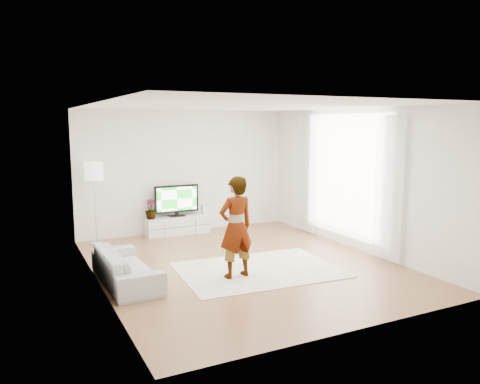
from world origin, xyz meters
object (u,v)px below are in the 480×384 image
rug (259,270)px  player (236,227)px  media_console (178,225)px  floor_lamp (94,175)px  sofa (126,266)px  television (177,199)px

rug → player: size_ratio=1.62×
media_console → floor_lamp: size_ratio=0.84×
rug → sofa: size_ratio=1.46×
sofa → television: bearing=-34.4°
floor_lamp → sofa: bearing=-90.0°
media_console → rug: 3.19m
rug → player: player is taller
television → sofa: (-1.80, -2.83, -0.53)m
rug → floor_lamp: (-2.19, 3.10, 1.46)m
rug → floor_lamp: floor_lamp is taller
media_console → sofa: (-1.80, -2.80, 0.07)m
media_console → television: bearing=90.0°
television → player: player is taller
player → floor_lamp: 3.72m
television → player: bearing=-92.3°
media_console → television: television is taller
media_console → sofa: bearing=-122.8°
sofa → floor_lamp: (0.00, 2.73, 1.19)m
television → floor_lamp: size_ratio=0.60×
player → floor_lamp: floor_lamp is taller
rug → sofa: sofa is taller
sofa → floor_lamp: floor_lamp is taller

